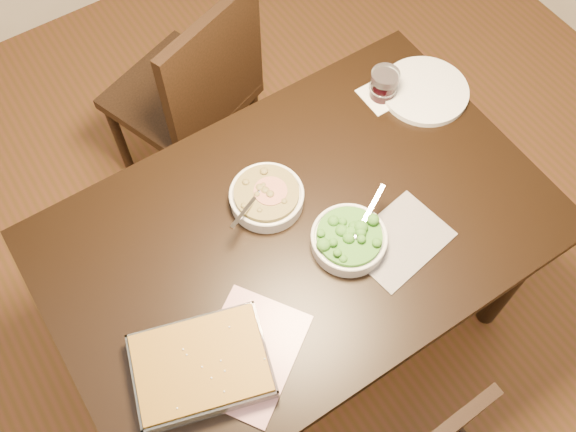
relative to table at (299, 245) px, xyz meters
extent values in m
plane|color=#4D3316|center=(0.00, 0.00, -0.65)|extent=(4.00, 4.00, 0.00)
cube|color=black|center=(0.00, 0.00, 0.08)|extent=(1.40, 0.90, 0.04)
cube|color=black|center=(0.00, 0.00, 0.01)|extent=(1.26, 0.76, 0.08)
cylinder|color=black|center=(0.62, -0.37, -0.30)|extent=(0.07, 0.07, 0.71)
cylinder|color=black|center=(-0.62, 0.37, -0.30)|extent=(0.07, 0.07, 0.71)
cylinder|color=black|center=(0.62, 0.37, -0.30)|extent=(0.07, 0.07, 0.71)
cube|color=#A32E48|center=(-0.30, -0.23, 0.10)|extent=(0.38, 0.36, 0.01)
cube|color=#29272F|center=(0.21, -0.18, 0.10)|extent=(0.29, 0.23, 0.00)
cube|color=white|center=(0.48, 0.26, 0.10)|extent=(0.12, 0.12, 0.00)
cylinder|color=silver|center=(-0.03, 0.13, 0.11)|extent=(0.21, 0.21, 0.04)
torus|color=silver|center=(-0.03, 0.13, 0.14)|extent=(0.21, 0.21, 0.01)
cylinder|color=#3C3110|center=(-0.03, 0.13, 0.14)|extent=(0.18, 0.18, 0.02)
cube|color=silver|center=(-0.08, 0.09, 0.16)|extent=(0.12, 0.08, 0.04)
cylinder|color=maroon|center=(-0.02, 0.12, 0.15)|extent=(0.09, 0.09, 0.00)
cylinder|color=silver|center=(0.09, -0.11, 0.11)|extent=(0.21, 0.21, 0.04)
torus|color=silver|center=(0.09, -0.11, 0.14)|extent=(0.21, 0.21, 0.01)
cylinder|color=#1B4710|center=(0.09, -0.11, 0.14)|extent=(0.18, 0.18, 0.02)
cube|color=silver|center=(0.14, -0.08, 0.16)|extent=(0.13, 0.07, 0.04)
cube|color=silver|center=(-0.42, -0.20, 0.10)|extent=(0.39, 0.33, 0.01)
cube|color=#53290B|center=(-0.42, -0.20, 0.13)|extent=(0.37, 0.31, 0.05)
cube|color=silver|center=(-0.39, -0.08, 0.12)|extent=(0.32, 0.10, 0.04)
cube|color=silver|center=(-0.45, -0.31, 0.12)|extent=(0.32, 0.10, 0.04)
cube|color=silver|center=(-0.27, -0.24, 0.12)|extent=(0.08, 0.23, 0.04)
cube|color=silver|center=(-0.57, -0.15, 0.12)|extent=(0.08, 0.23, 0.04)
cylinder|color=black|center=(0.48, 0.26, 0.13)|extent=(0.08, 0.08, 0.07)
cylinder|color=silver|center=(0.48, 0.26, 0.18)|extent=(0.09, 0.09, 0.03)
cylinder|color=silver|center=(0.60, 0.19, 0.10)|extent=(0.27, 0.27, 0.02)
cube|color=black|center=(0.03, 0.85, -0.20)|extent=(0.57, 0.57, 0.04)
cylinder|color=black|center=(0.15, 1.09, -0.44)|extent=(0.04, 0.04, 0.44)
cylinder|color=black|center=(0.28, 0.73, -0.44)|extent=(0.04, 0.04, 0.44)
cylinder|color=black|center=(-0.22, 0.96, -0.44)|extent=(0.04, 0.04, 0.44)
cylinder|color=black|center=(-0.09, 0.60, -0.44)|extent=(0.04, 0.04, 0.44)
cube|color=black|center=(0.10, 0.66, 0.06)|extent=(0.43, 0.18, 0.48)
camera|label=1|loc=(-0.49, -0.69, 1.66)|focal=40.00mm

